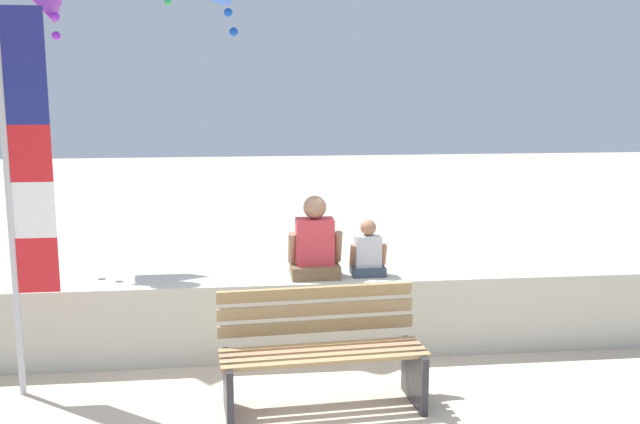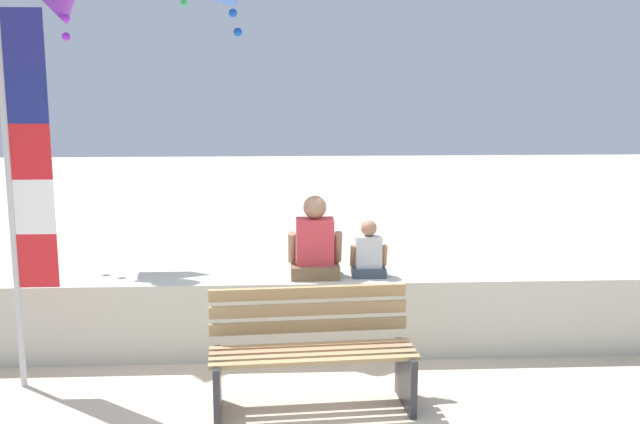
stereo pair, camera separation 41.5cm
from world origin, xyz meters
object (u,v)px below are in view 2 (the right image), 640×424
object	(u,v)px
park_bench	(312,354)
person_adult	(315,245)
person_child	(369,254)
flag_banner	(23,174)

from	to	relation	value
park_bench	person_adult	bearing A→B (deg)	86.31
park_bench	person_adult	xyz separation A→B (m)	(0.07, 1.15, 0.59)
person_child	flag_banner	xyz separation A→B (m)	(-2.81, -0.67, 0.84)
flag_banner	person_adult	bearing A→B (deg)	16.19
person_adult	flag_banner	size ratio (longest dim) A/B	0.25
person_child	flag_banner	size ratio (longest dim) A/B	0.17
park_bench	person_child	size ratio (longest dim) A/B	3.07
person_child	flag_banner	distance (m)	3.01
park_bench	person_child	bearing A→B (deg)	63.89
person_adult	park_bench	bearing A→B (deg)	-93.69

